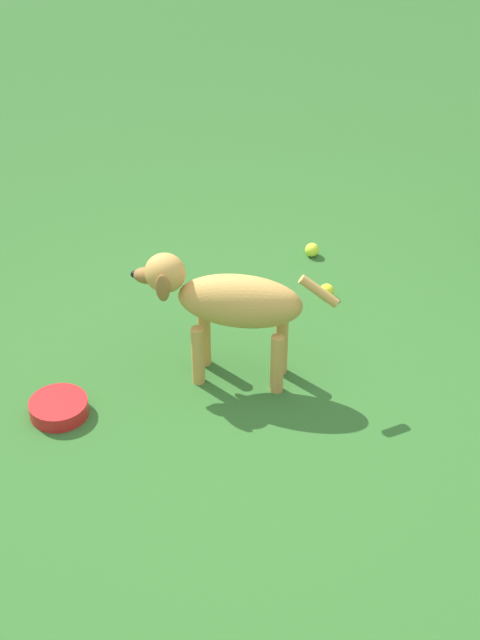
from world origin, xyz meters
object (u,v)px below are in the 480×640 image
Objects in this scene: tennis_ball_0 at (327,291)px; tennis_ball_1 at (312,250)px; dog at (228,302)px; water_bowl at (59,408)px.

tennis_ball_0 and tennis_ball_1 have the same top height.
dog is 10.97× the size of tennis_ball_0.
dog is 0.75m from water_bowl.
water_bowl is at bearing 173.10° from tennis_ball_1.
tennis_ball_1 is at bearing -6.90° from water_bowl.
tennis_ball_0 is at bearing -117.95° from dog.
tennis_ball_0 is at bearing -138.11° from tennis_ball_1.
dog reaches higher than water_bowl.
tennis_ball_0 is 0.30× the size of water_bowl.
dog reaches higher than tennis_ball_1.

